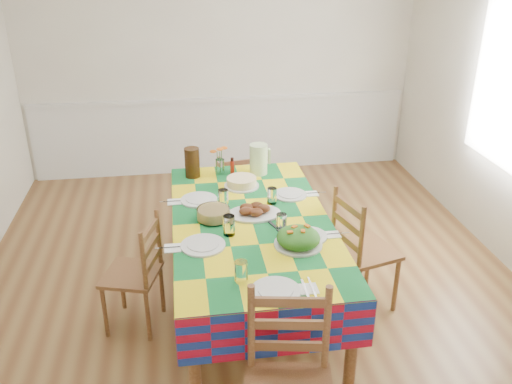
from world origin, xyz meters
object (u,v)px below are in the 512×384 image
dining_table (252,231)px  tea_pitcher (192,163)px  meat_platter (254,211)px  chair_left (137,274)px  green_pitcher (259,159)px  chair_far (233,192)px  chair_right (361,251)px

dining_table → tea_pitcher: tea_pitcher is taller
meat_platter → chair_left: 0.95m
green_pitcher → tea_pitcher: size_ratio=1.03×
meat_platter → tea_pitcher: 0.87m
meat_platter → chair_far: size_ratio=0.46×
green_pitcher → dining_table: bearing=-102.1°
chair_left → chair_right: bearing=106.6°
dining_table → green_pitcher: (0.18, 0.82, 0.22)m
chair_far → green_pitcher: bearing=99.5°
dining_table → chair_left: bearing=-179.2°
meat_platter → tea_pitcher: size_ratio=1.54×
tea_pitcher → dining_table: bearing=-65.8°
green_pitcher → chair_left: bearing=-140.2°
chair_far → chair_right: bearing=111.9°
dining_table → tea_pitcher: bearing=114.2°
tea_pitcher → chair_far: bearing=50.7°
green_pitcher → chair_left: size_ratio=0.29×
chair_left → tea_pitcher: bearing=168.5°
meat_platter → green_pitcher: bearing=78.8°
tea_pitcher → green_pitcher: bearing=-1.5°
chair_right → chair_left: bearing=74.9°
tea_pitcher → chair_right: tea_pitcher is taller
dining_table → chair_left: (-0.83, -0.01, -0.28)m
dining_table → green_pitcher: green_pitcher is taller
meat_platter → tea_pitcher: tea_pitcher is taller
chair_left → green_pitcher: bearing=146.3°
tea_pitcher → chair_left: bearing=-118.0°
tea_pitcher → chair_far: size_ratio=0.30×
dining_table → chair_right: 0.86m
meat_platter → tea_pitcher: bearing=117.8°
dining_table → chair_right: chair_right is taller
dining_table → meat_platter: meat_platter is taller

